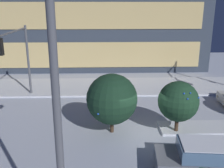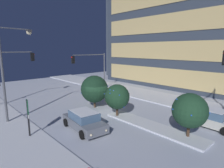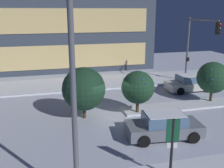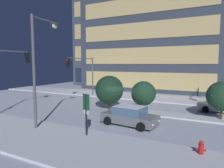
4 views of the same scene
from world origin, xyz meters
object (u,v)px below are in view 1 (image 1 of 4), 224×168
(traffic_light_corner_far_left, at_px, (17,51))
(decorated_tree_left_of_median, at_px, (178,101))
(car_near, at_px, (205,159))
(street_lamp_arched, at_px, (57,85))
(decorated_tree_right_of_median, at_px, (112,99))

(traffic_light_corner_far_left, height_order, decorated_tree_left_of_median, traffic_light_corner_far_left)
(car_near, xyz_separation_m, street_lamp_arched, (-5.65, -3.44, 4.55))
(traffic_light_corner_far_left, distance_m, decorated_tree_right_of_median, 8.09)
(traffic_light_corner_far_left, xyz_separation_m, decorated_tree_left_of_median, (10.23, -4.68, -2.09))
(car_near, bearing_deg, decorated_tree_right_of_median, 140.10)
(street_lamp_arched, height_order, decorated_tree_right_of_median, street_lamp_arched)
(street_lamp_arched, height_order, decorated_tree_left_of_median, street_lamp_arched)
(car_near, distance_m, traffic_light_corner_far_left, 13.88)
(car_near, xyz_separation_m, traffic_light_corner_far_left, (-10.44, 8.52, 3.34))
(car_near, relative_size, decorated_tree_left_of_median, 1.45)
(street_lamp_arched, xyz_separation_m, decorated_tree_right_of_median, (1.68, 7.53, -3.20))
(car_near, bearing_deg, traffic_light_corner_far_left, 146.73)
(decorated_tree_left_of_median, height_order, decorated_tree_right_of_median, decorated_tree_right_of_median)
(decorated_tree_left_of_median, xyz_separation_m, decorated_tree_right_of_median, (-3.76, 0.25, 0.10))
(decorated_tree_right_of_median, bearing_deg, decorated_tree_left_of_median, -3.74)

